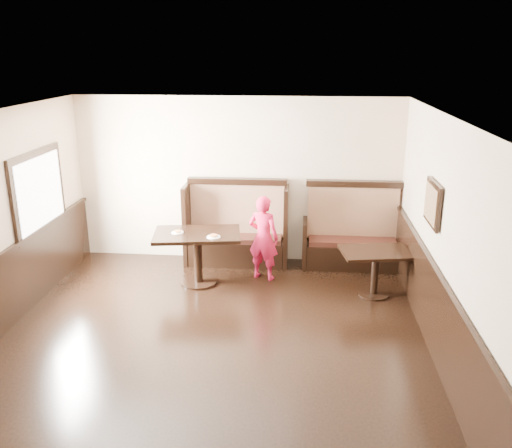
# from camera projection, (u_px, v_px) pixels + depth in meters

# --- Properties ---
(ground) EXTENTS (7.00, 7.00, 0.00)m
(ground) POSITION_uv_depth(u_px,v_px,m) (203.00, 367.00, 6.29)
(ground) COLOR black
(ground) RESTS_ON ground
(room_shell) EXTENTS (7.00, 7.00, 7.00)m
(room_shell) POSITION_uv_depth(u_px,v_px,m) (180.00, 303.00, 6.38)
(room_shell) COLOR beige
(room_shell) RESTS_ON ground
(booth_main) EXTENTS (1.75, 0.72, 1.45)m
(booth_main) POSITION_uv_depth(u_px,v_px,m) (237.00, 233.00, 9.25)
(booth_main) COLOR black
(booth_main) RESTS_ON ground
(booth_neighbor) EXTENTS (1.65, 0.72, 1.45)m
(booth_neighbor) POSITION_uv_depth(u_px,v_px,m) (352.00, 239.00, 9.10)
(booth_neighbor) COLOR black
(booth_neighbor) RESTS_ON ground
(table_main) EXTENTS (1.42, 1.00, 0.84)m
(table_main) POSITION_uv_depth(u_px,v_px,m) (197.00, 245.00, 8.35)
(table_main) COLOR black
(table_main) RESTS_ON ground
(table_neighbor) EXTENTS (1.11, 0.82, 0.70)m
(table_neighbor) POSITION_uv_depth(u_px,v_px,m) (376.00, 262.00, 7.98)
(table_neighbor) COLOR black
(table_neighbor) RESTS_ON ground
(child) EXTENTS (0.58, 0.47, 1.37)m
(child) POSITION_uv_depth(u_px,v_px,m) (263.00, 238.00, 8.53)
(child) COLOR #C5153C
(child) RESTS_ON ground
(pizza_plate_left) EXTENTS (0.19, 0.19, 0.03)m
(pizza_plate_left) POSITION_uv_depth(u_px,v_px,m) (178.00, 232.00, 8.29)
(pizza_plate_left) COLOR white
(pizza_plate_left) RESTS_ON table_main
(pizza_plate_right) EXTENTS (0.21, 0.21, 0.04)m
(pizza_plate_right) POSITION_uv_depth(u_px,v_px,m) (214.00, 236.00, 8.09)
(pizza_plate_right) COLOR white
(pizza_plate_right) RESTS_ON table_main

